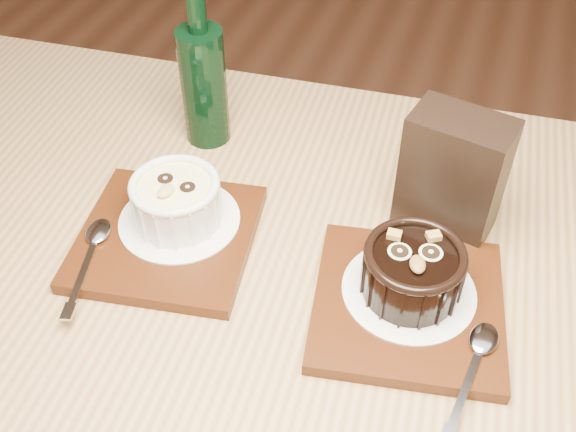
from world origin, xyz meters
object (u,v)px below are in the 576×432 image
ramekin_white (176,199)px  tray_right (408,305)px  table (290,367)px  ramekin_dark (413,269)px  tray_left (167,237)px  green_bottle (204,82)px  condiment_stand (453,175)px

ramekin_white → tray_right: size_ratio=0.52×
table → ramekin_dark: bearing=27.7°
ramekin_white → tray_right: (0.26, -0.03, -0.04)m
ramekin_dark → tray_left: bearing=164.8°
tray_left → ramekin_white: (0.01, 0.02, 0.04)m
tray_left → tray_right: same height
table → tray_left: 0.19m
tray_left → green_bottle: green_bottle is taller
ramekin_dark → tray_right: bearing=-94.3°
tray_left → ramekin_white: size_ratio=1.91×
tray_right → condiment_stand: bearing=84.8°
tray_left → green_bottle: 0.20m
tray_right → tray_left: bearing=178.6°
table → condiment_stand: size_ratio=8.93×
table → green_bottle: green_bottle is taller
ramekin_white → condiment_stand: 0.29m
ramekin_dark → condiment_stand: (0.01, 0.12, 0.02)m
table → tray_left: bearing=162.4°
ramekin_white → green_bottle: (-0.04, 0.16, 0.03)m
table → condiment_stand: (0.12, 0.17, 0.16)m
tray_right → ramekin_dark: size_ratio=1.86×
tray_left → condiment_stand: condiment_stand is taller
tray_left → tray_right: (0.26, -0.01, 0.00)m
condiment_stand → tray_left: bearing=-155.5°
table → ramekin_dark: size_ratio=12.94×
table → ramekin_dark: (0.10, 0.05, 0.14)m
ramekin_white → ramekin_dark: (0.25, -0.02, 0.00)m
tray_left → green_bottle: bearing=100.3°
green_bottle → table: bearing=-51.1°
ramekin_dark → green_bottle: 0.34m
tray_left → ramekin_dark: bearing=1.1°
condiment_stand → green_bottle: green_bottle is taller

